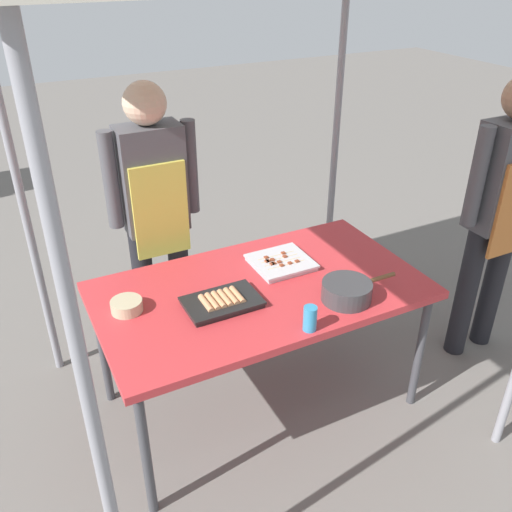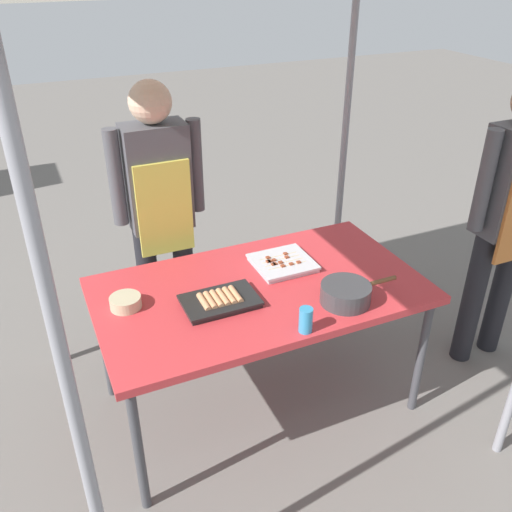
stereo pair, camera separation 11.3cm
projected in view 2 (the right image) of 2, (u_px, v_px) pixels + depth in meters
ground_plane at (260, 400)px, 3.06m from camera, size 18.00×18.00×0.00m
stall_table at (260, 296)px, 2.71m from camera, size 1.60×0.90×0.75m
tray_grilled_sausages at (220, 301)px, 2.55m from camera, size 0.35×0.23×0.05m
tray_meat_skewers at (283, 263)px, 2.85m from camera, size 0.30×0.29×0.04m
cooking_wok at (346, 293)px, 2.55m from camera, size 0.40×0.24×0.09m
condiment_bowl at (126, 302)px, 2.52m from camera, size 0.15×0.15×0.06m
drink_cup_near_edge at (306, 320)px, 2.35m from camera, size 0.06×0.06×0.12m
vendor_woman at (160, 202)px, 3.03m from camera, size 0.52×0.23×1.63m
customer_nearby at (510, 206)px, 2.93m from camera, size 0.52×0.23×1.67m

